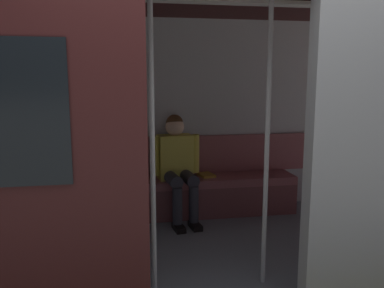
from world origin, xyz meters
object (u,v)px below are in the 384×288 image
handbag (132,172)px  book (206,175)px  bench_seat (180,188)px  train_car (187,81)px  person_seated (177,161)px  grab_pole_far (267,141)px  grab_pole_door (152,147)px

handbag → book: handbag is taller
bench_seat → train_car: bearing=86.0°
train_car → person_seated: 1.26m
handbag → grab_pole_far: bearing=120.4°
bench_seat → grab_pole_door: bearing=75.7°
bench_seat → grab_pole_door: grab_pole_door is taller
person_seated → handbag: bearing=-11.9°
bench_seat → person_seated: (0.04, 0.05, 0.33)m
bench_seat → book: bearing=-168.3°
train_car → person_seated: (-0.03, -0.90, -0.88)m
handbag → grab_pole_door: 1.81m
person_seated → book: (-0.36, -0.12, -0.21)m
book → grab_pole_far: (-0.10, 1.64, 0.65)m
grab_pole_door → grab_pole_far: (-0.85, -0.09, 0.00)m
train_car → grab_pole_door: bearing=63.1°
book → grab_pole_door: (0.75, 1.73, 0.65)m
train_car → book: (-0.39, -1.02, -1.08)m
person_seated → book: size_ratio=5.34×
person_seated → book: bearing=-161.7°
bench_seat → grab_pole_door: (0.42, 1.66, 0.77)m
grab_pole_far → grab_pole_door: bearing=5.8°
train_car → bench_seat: 1.54m
bench_seat → grab_pole_door: size_ratio=1.21×
train_car → grab_pole_far: bearing=128.4°
person_seated → grab_pole_far: grab_pole_far is taller
person_seated → handbag: 0.52m
book → bench_seat: bearing=-1.0°
handbag → grab_pole_door: (-0.11, 1.71, 0.58)m
train_car → grab_pole_far: 0.90m
train_car → person_seated: train_car is taller
train_car → grab_pole_door: size_ratio=2.87×
handbag → bench_seat: bearing=174.3°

